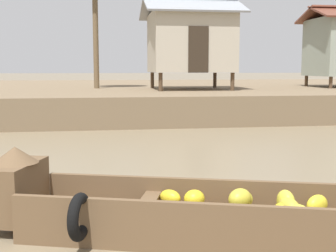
{
  "coord_description": "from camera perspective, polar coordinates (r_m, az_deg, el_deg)",
  "views": [
    {
      "loc": [
        -0.06,
        -1.11,
        1.96
      ],
      "look_at": [
        1.0,
        5.87,
        1.04
      ],
      "focal_mm": 48.04,
      "sensor_mm": 36.0,
      "label": 1
    }
  ],
  "objects": [
    {
      "name": "ground_plane",
      "position": [
        11.28,
        -8.21,
        -2.65
      ],
      "size": [
        300.0,
        300.0,
        0.0
      ],
      "primitive_type": "plane",
      "color": "#7A6B51"
    },
    {
      "name": "banana_boat",
      "position": [
        5.29,
        8.93,
        -10.64
      ],
      "size": [
        5.83,
        2.63,
        1.0
      ],
      "color": "brown",
      "rests_on": "ground"
    },
    {
      "name": "riverbank_strip",
      "position": [
        24.15,
        -8.51,
        3.92
      ],
      "size": [
        160.0,
        20.0,
        1.03
      ],
      "primitive_type": "cube",
      "color": "#756047",
      "rests_on": "ground"
    },
    {
      "name": "stilt_house_mid_left",
      "position": [
        19.43,
        2.84,
        10.71
      ],
      "size": [
        4.03,
        3.7,
        3.89
      ],
      "color": "#4C3826",
      "rests_on": "riverbank_strip"
    }
  ]
}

